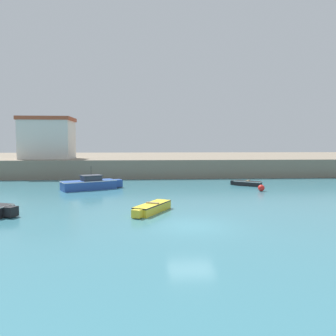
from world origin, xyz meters
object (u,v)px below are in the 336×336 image
object	(u,v)px
dinghy_yellow_3	(152,208)
harbor_shed_near_wharf	(48,138)
motorboat_blue_1	(91,184)
mooring_buoy	(261,188)
dinghy_black_0	(247,183)

from	to	relation	value
dinghy_yellow_3	harbor_shed_near_wharf	bearing A→B (deg)	118.32
motorboat_blue_1	dinghy_yellow_3	world-z (taller)	motorboat_blue_1
dinghy_yellow_3	mooring_buoy	xyz separation A→B (m)	(10.66, 8.99, -0.00)
dinghy_black_0	harbor_shed_near_wharf	xyz separation A→B (m)	(-24.55, 12.63, 5.08)
motorboat_blue_1	dinghy_yellow_3	distance (m)	12.90
dinghy_black_0	dinghy_yellow_3	bearing A→B (deg)	-128.77
mooring_buoy	harbor_shed_near_wharf	distance (m)	30.24
motorboat_blue_1	dinghy_yellow_3	xyz separation A→B (m)	(5.79, -11.53, -0.24)
mooring_buoy	harbor_shed_near_wharf	xyz separation A→B (m)	(-24.59, 16.86, 5.05)
dinghy_black_0	dinghy_yellow_3	xyz separation A→B (m)	(-10.62, -13.22, 0.03)
dinghy_black_0	dinghy_yellow_3	distance (m)	16.96
dinghy_black_0	mooring_buoy	world-z (taller)	mooring_buoy
dinghy_yellow_3	mooring_buoy	size ratio (longest dim) A/B	6.34
motorboat_blue_1	harbor_shed_near_wharf	xyz separation A→B (m)	(-8.14, 14.33, 4.81)
mooring_buoy	harbor_shed_near_wharf	size ratio (longest dim) A/B	0.09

